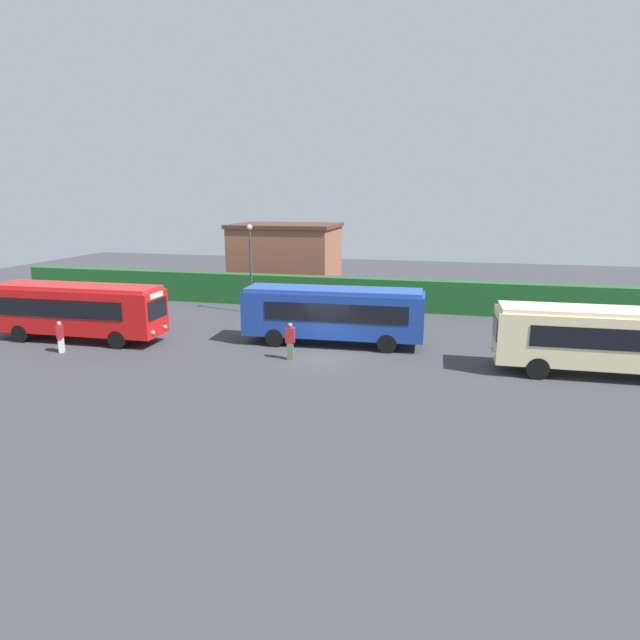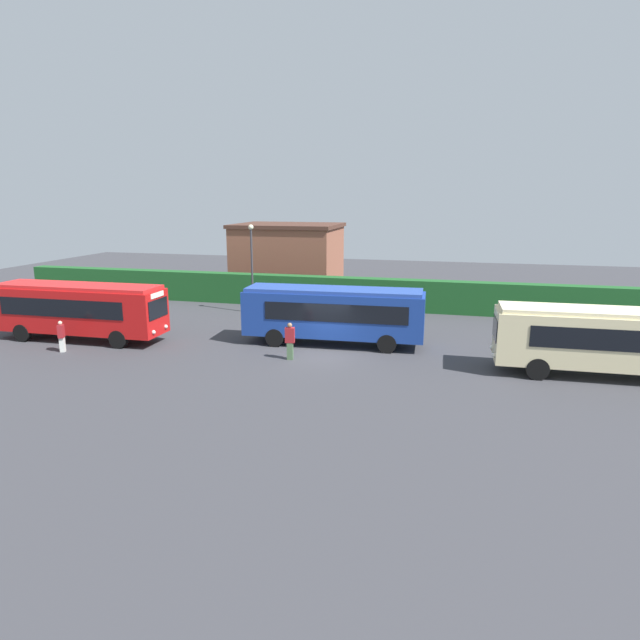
% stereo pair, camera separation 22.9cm
% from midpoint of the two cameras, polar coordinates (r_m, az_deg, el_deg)
% --- Properties ---
extents(ground_plane, '(86.59, 86.59, 0.00)m').
position_cam_midpoint_polar(ground_plane, '(27.92, 0.48, -3.76)').
color(ground_plane, '#38383D').
extents(bus_red, '(9.97, 2.57, 3.20)m').
position_cam_midpoint_polar(bus_red, '(33.32, -23.84, 1.14)').
color(bus_red, red).
rests_on(bus_red, ground_plane).
extents(bus_blue, '(10.02, 2.80, 3.14)m').
position_cam_midpoint_polar(bus_blue, '(29.56, 1.63, 0.81)').
color(bus_blue, navy).
rests_on(bus_blue, ground_plane).
extents(bus_cream, '(9.75, 2.61, 3.13)m').
position_cam_midpoint_polar(bus_cream, '(27.45, 28.18, -1.72)').
color(bus_cream, beige).
rests_on(bus_cream, ground_plane).
extents(person_left, '(0.46, 0.40, 1.85)m').
position_cam_midpoint_polar(person_left, '(37.37, -25.66, 0.80)').
color(person_left, silver).
rests_on(person_left, ground_plane).
extents(person_center, '(0.40, 0.48, 1.67)m').
position_cam_midpoint_polar(person_center, '(31.39, -25.41, -1.50)').
color(person_center, silver).
rests_on(person_center, ground_plane).
extents(person_right, '(0.50, 0.32, 1.89)m').
position_cam_midpoint_polar(person_right, '(27.03, -2.95, -2.14)').
color(person_right, '#4C6B47').
rests_on(person_right, ground_plane).
extents(person_far, '(0.41, 0.48, 1.93)m').
position_cam_midpoint_polar(person_far, '(32.14, 2.43, 0.37)').
color(person_far, maroon).
rests_on(person_far, ground_plane).
extents(hedge_row, '(55.30, 1.12, 2.26)m').
position_cam_midpoint_polar(hedge_row, '(39.30, 4.68, 2.80)').
color(hedge_row, '#1C5423').
rests_on(hedge_row, ground_plane).
extents(depot_building, '(8.70, 6.92, 5.72)m').
position_cam_midpoint_polar(depot_building, '(46.76, -3.24, 6.61)').
color(depot_building, brown).
rests_on(depot_building, ground_plane).
extents(lamppost, '(0.36, 0.36, 6.13)m').
position_cam_midpoint_polar(lamppost, '(37.71, -7.03, 6.39)').
color(lamppost, '#38383D').
rests_on(lamppost, ground_plane).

